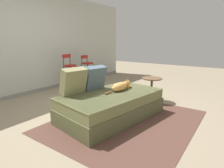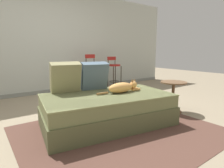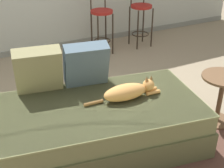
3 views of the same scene
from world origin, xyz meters
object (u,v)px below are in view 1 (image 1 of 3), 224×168
object	(u,v)px
couch	(112,105)
throw_pillow_middle	(95,78)
bar_stool_by_doorway	(87,67)
cat	(121,86)
throw_pillow_corner	(74,81)
bar_stool_near_window	(70,69)
side_table	(152,86)

from	to	relation	value
couch	throw_pillow_middle	xyz separation A→B (m)	(0.02, 0.40, 0.44)
throw_pillow_middle	bar_stool_by_doorway	distance (m)	2.38
couch	bar_stool_by_doorway	world-z (taller)	bar_stool_by_doorway
cat	bar_stool_by_doorway	size ratio (longest dim) A/B	0.82
throw_pillow_corner	couch	bearing A→B (deg)	-47.96
couch	cat	size ratio (longest dim) A/B	2.65
throw_pillow_middle	bar_stool_by_doorway	xyz separation A→B (m)	(1.66, 1.70, -0.13)
throw_pillow_middle	bar_stool_near_window	world-z (taller)	bar_stool_near_window
couch	throw_pillow_corner	bearing A→B (deg)	132.04
throw_pillow_corner	side_table	size ratio (longest dim) A/B	0.87
throw_pillow_middle	cat	world-z (taller)	throw_pillow_middle
throw_pillow_middle	couch	bearing A→B (deg)	-92.92
cat	throw_pillow_corner	bearing A→B (deg)	144.03
couch	cat	distance (m)	0.39
couch	throw_pillow_corner	world-z (taller)	throw_pillow_corner
throw_pillow_corner	throw_pillow_middle	size ratio (longest dim) A/B	1.03
couch	side_table	bearing A→B (deg)	-9.44
throw_pillow_middle	side_table	xyz separation A→B (m)	(1.22, -0.61, -0.32)
throw_pillow_corner	side_table	bearing A→B (deg)	-22.19
throw_pillow_middle	bar_stool_near_window	size ratio (longest dim) A/B	0.47
bar_stool_near_window	side_table	size ratio (longest dim) A/B	1.80
bar_stool_by_doorway	side_table	world-z (taller)	bar_stool_by_doorway
couch	bar_stool_near_window	distance (m)	2.34
cat	side_table	bearing A→B (deg)	-10.63
throw_pillow_middle	bar_stool_near_window	xyz separation A→B (m)	(0.96, 1.70, -0.11)
throw_pillow_middle	bar_stool_by_doorway	bearing A→B (deg)	45.66
bar_stool_near_window	bar_stool_by_doorway	bearing A→B (deg)	-0.10
side_table	couch	bearing A→B (deg)	170.56
bar_stool_by_doorway	side_table	bearing A→B (deg)	-100.76
bar_stool_by_doorway	throw_pillow_middle	bearing A→B (deg)	-134.34
cat	bar_stool_near_window	xyz separation A→B (m)	(0.72, 2.12, 0.04)
bar_stool_by_doorway	side_table	size ratio (longest dim) A/B	1.67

